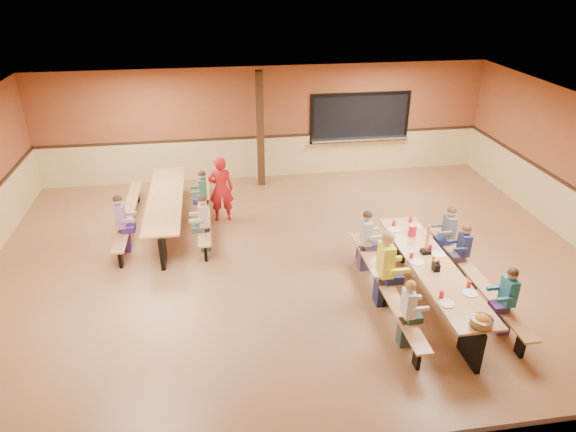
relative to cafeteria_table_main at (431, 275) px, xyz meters
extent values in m
plane|color=brown|center=(-2.16, 1.29, -0.53)|extent=(12.00, 12.00, 0.00)
cube|color=brown|center=(-2.16, 6.29, 0.97)|extent=(12.00, 0.04, 3.00)
cube|color=brown|center=(-2.16, -3.71, 0.97)|extent=(12.00, 0.04, 3.00)
cube|color=white|center=(-2.16, 1.29, 2.47)|extent=(12.00, 10.00, 0.04)
cube|color=black|center=(0.44, 6.26, 1.02)|extent=(2.60, 0.06, 1.20)
cube|color=silver|center=(0.44, 6.17, 0.45)|extent=(2.70, 0.28, 0.06)
cube|color=#312010|center=(-2.36, 5.69, 0.97)|extent=(0.18, 0.18, 3.00)
cube|color=#AE7645|center=(0.00, 0.00, 0.19)|extent=(0.75, 3.60, 0.04)
cube|color=black|center=(0.00, -1.55, -0.18)|extent=(0.08, 0.60, 0.70)
cube|color=black|center=(0.00, 1.55, -0.18)|extent=(0.08, 0.60, 0.70)
cube|color=#AE7645|center=(-0.83, 0.00, -0.09)|extent=(0.26, 3.60, 0.04)
cube|color=black|center=(-0.83, 0.00, -0.32)|extent=(0.06, 0.18, 0.41)
cube|color=#AE7645|center=(0.83, 0.00, -0.09)|extent=(0.26, 3.60, 0.04)
cube|color=black|center=(0.83, 0.00, -0.32)|extent=(0.06, 0.18, 0.41)
cube|color=#AE7645|center=(-4.70, 3.54, 0.19)|extent=(0.75, 3.60, 0.04)
cube|color=black|center=(-4.70, 1.99, -0.18)|extent=(0.08, 0.60, 0.70)
cube|color=black|center=(-4.70, 5.09, -0.18)|extent=(0.08, 0.60, 0.70)
cube|color=#AE7645|center=(-5.53, 3.54, -0.09)|extent=(0.26, 3.60, 0.04)
cube|color=black|center=(-5.53, 3.54, -0.32)|extent=(0.06, 0.18, 0.41)
cube|color=#AE7645|center=(-3.88, 3.54, -0.09)|extent=(0.26, 3.60, 0.04)
cube|color=black|center=(-3.88, 3.54, -0.32)|extent=(0.06, 0.18, 0.41)
imported|color=#B31417|center=(-3.47, 3.75, 0.24)|extent=(0.57, 0.38, 1.54)
cylinder|color=red|center=(0.03, 1.04, 0.32)|extent=(0.16, 0.16, 0.22)
cube|color=black|center=(-0.02, -0.17, 0.28)|extent=(0.10, 0.14, 0.13)
cylinder|color=yellow|center=(0.00, 0.01, 0.30)|extent=(0.06, 0.06, 0.17)
cylinder|color=#B2140F|center=(0.02, -0.15, 0.30)|extent=(0.06, 0.06, 0.17)
cube|color=black|center=(0.03, 0.39, 0.24)|extent=(0.16, 0.16, 0.06)
cube|color=#AE7645|center=(0.03, 0.39, 0.52)|extent=(0.02, 0.09, 0.50)
camera|label=1|loc=(-3.59, -7.02, 4.90)|focal=32.00mm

